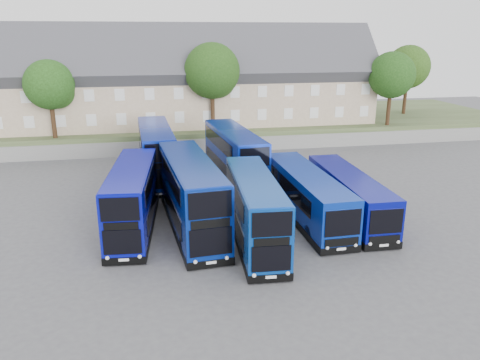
# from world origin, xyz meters

# --- Properties ---
(ground) EXTENTS (120.00, 120.00, 0.00)m
(ground) POSITION_xyz_m (0.00, 0.00, 0.00)
(ground) COLOR #4E4E53
(ground) RESTS_ON ground
(retaining_wall) EXTENTS (70.00, 0.40, 1.50)m
(retaining_wall) POSITION_xyz_m (0.00, 24.00, 0.75)
(retaining_wall) COLOR slate
(retaining_wall) RESTS_ON ground
(earth_bank) EXTENTS (80.00, 20.00, 2.00)m
(earth_bank) POSITION_xyz_m (0.00, 34.00, 1.00)
(earth_bank) COLOR #3E4E2C
(earth_bank) RESTS_ON ground
(terrace_row) EXTENTS (48.00, 10.40, 11.20)m
(terrace_row) POSITION_xyz_m (-3.00, 30.00, 6.60)
(terrace_row) COLOR tan
(terrace_row) RESTS_ON earth_bank
(dd_front_left) EXTENTS (3.29, 10.38, 4.06)m
(dd_front_left) POSITION_xyz_m (-5.97, 4.72, 1.99)
(dd_front_left) COLOR #080E9C
(dd_front_left) RESTS_ON ground
(dd_front_mid) EXTENTS (3.52, 11.50, 4.50)m
(dd_front_mid) POSITION_xyz_m (-2.36, 4.08, 2.21)
(dd_front_mid) COLOR navy
(dd_front_mid) RESTS_ON ground
(dd_front_right) EXTENTS (2.91, 10.17, 3.99)m
(dd_front_right) POSITION_xyz_m (1.10, 1.35, 1.96)
(dd_front_right) COLOR navy
(dd_front_right) RESTS_ON ground
(dd_rear_left) EXTENTS (3.00, 11.27, 4.44)m
(dd_rear_left) POSITION_xyz_m (-4.25, 15.73, 2.18)
(dd_rear_left) COLOR #082197
(dd_rear_left) RESTS_ON ground
(dd_rear_right) EXTENTS (3.51, 11.24, 4.40)m
(dd_rear_right) POSITION_xyz_m (2.07, 13.26, 2.16)
(dd_rear_right) COLOR navy
(dd_rear_right) RESTS_ON ground
(coach_east_a) EXTENTS (2.67, 11.66, 3.17)m
(coach_east_a) POSITION_xyz_m (5.37, 4.45, 1.55)
(coach_east_a) COLOR #082999
(coach_east_a) RESTS_ON ground
(coach_east_b) EXTENTS (2.61, 11.02, 2.99)m
(coach_east_b) POSITION_xyz_m (8.21, 4.11, 1.46)
(coach_east_b) COLOR #060B7F
(coach_east_b) RESTS_ON ground
(tree_west) EXTENTS (4.80, 4.80, 7.65)m
(tree_west) POSITION_xyz_m (-13.85, 25.10, 7.05)
(tree_west) COLOR #382314
(tree_west) RESTS_ON earth_bank
(tree_mid) EXTENTS (5.76, 5.76, 9.18)m
(tree_mid) POSITION_xyz_m (2.15, 25.60, 8.07)
(tree_mid) COLOR #382314
(tree_mid) RESTS_ON earth_bank
(tree_east) EXTENTS (5.12, 5.12, 8.16)m
(tree_east) POSITION_xyz_m (22.15, 25.10, 7.39)
(tree_east) COLOR #382314
(tree_east) RESTS_ON earth_bank
(tree_far) EXTENTS (5.44, 5.44, 8.67)m
(tree_far) POSITION_xyz_m (28.15, 32.10, 7.73)
(tree_far) COLOR #382314
(tree_far) RESTS_ON earth_bank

